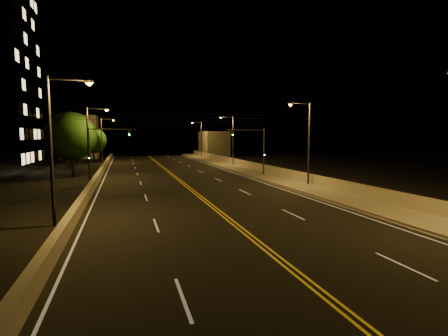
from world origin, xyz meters
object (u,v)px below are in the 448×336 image
object	(u,v)px
tree_1	(68,138)
streetlight_1	(307,138)
traffic_signal_right	(257,147)
tree_0	(72,136)
streetlight_3	(200,137)
streetlight_2	(231,137)
tree_2	(79,141)
streetlight_4	(56,140)
streetlight_6	(103,137)
streetlight_5	(91,138)
traffic_signal_left	(99,148)
tree_3	(93,140)

from	to	relation	value
tree_1	streetlight_1	bearing A→B (deg)	-46.03
traffic_signal_right	tree_0	bearing A→B (deg)	163.41
streetlight_3	traffic_signal_right	size ratio (longest dim) A/B	1.39
streetlight_2	streetlight_3	xyz separation A→B (m)	(0.00, 23.74, 0.00)
streetlight_3	tree_2	size ratio (longest dim) A/B	1.27
traffic_signal_right	streetlight_4	bearing A→B (deg)	-138.81
streetlight_1	streetlight_6	distance (m)	43.48
traffic_signal_right	streetlight_2	bearing A→B (deg)	84.14
streetlight_4	tree_1	xyz separation A→B (m)	(-4.64, 35.15, -0.04)
streetlight_1	tree_0	size ratio (longest dim) A/B	1.04
streetlight_2	streetlight_5	bearing A→B (deg)	-152.29
streetlight_2	tree_1	distance (m)	26.23
streetlight_6	traffic_signal_left	world-z (taller)	streetlight_6
streetlight_2	streetlight_3	size ratio (longest dim) A/B	1.00
streetlight_5	tree_2	size ratio (longest dim) A/B	1.27
traffic_signal_right	tree_1	xyz separation A→B (m)	(-24.55, 17.72, 1.06)
streetlight_2	streetlight_5	xyz separation A→B (m)	(-21.41, -11.25, 0.00)
streetlight_1	streetlight_5	world-z (taller)	same
traffic_signal_left	tree_0	world-z (taller)	tree_0
streetlight_6	tree_2	bearing A→B (deg)	-134.48
streetlight_6	traffic_signal_right	xyz separation A→B (m)	(19.91, -28.55, -1.11)
streetlight_5	streetlight_3	bearing A→B (deg)	58.53
streetlight_1	traffic_signal_right	bearing A→B (deg)	99.18
streetlight_6	traffic_signal_right	distance (m)	34.83
streetlight_2	tree_1	xyz separation A→B (m)	(-26.05, 3.10, -0.04)
streetlight_4	streetlight_2	bearing A→B (deg)	56.25
streetlight_3	tree_1	bearing A→B (deg)	-141.61
streetlight_5	traffic_signal_left	bearing A→B (deg)	-71.93
streetlight_4	streetlight_6	xyz separation A→B (m)	(0.00, 45.98, 0.00)
tree_2	streetlight_6	bearing A→B (deg)	45.52
streetlight_5	tree_0	world-z (taller)	streetlight_5
tree_0	tree_3	world-z (taller)	tree_0
tree_1	tree_2	bearing A→B (deg)	83.11
streetlight_1	streetlight_2	world-z (taller)	same
streetlight_6	tree_3	distance (m)	3.05
streetlight_2	tree_0	xyz separation A→B (m)	(-23.93, -7.94, 0.20)
streetlight_1	streetlight_6	world-z (taller)	same
traffic_signal_left	streetlight_4	bearing A→B (deg)	-93.61
streetlight_1	tree_0	xyz separation A→B (m)	(-23.93, 15.97, 0.20)
streetlight_6	tree_3	xyz separation A→B (m)	(-2.02, 2.20, -0.64)
streetlight_3	streetlight_6	xyz separation A→B (m)	(-21.41, -9.81, 0.00)
tree_2	streetlight_1	bearing A→B (deg)	-53.42
streetlight_3	tree_1	world-z (taller)	streetlight_3
traffic_signal_right	tree_3	xyz separation A→B (m)	(-21.94, 30.74, 0.46)
streetlight_3	traffic_signal_left	distance (m)	43.42
streetlight_1	streetlight_4	bearing A→B (deg)	-159.19
streetlight_5	streetlight_6	xyz separation A→B (m)	(0.00, 25.18, 0.00)
streetlight_1	streetlight_6	xyz separation A→B (m)	(-21.41, 37.84, 0.00)
streetlight_4	tree_3	size ratio (longest dim) A/B	1.24
traffic_signal_right	tree_3	bearing A→B (deg)	125.51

